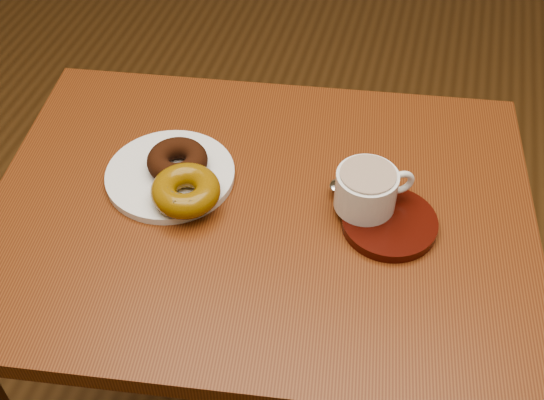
% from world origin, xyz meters
% --- Properties ---
extents(cafe_table, '(0.95, 0.76, 0.82)m').
position_xyz_m(cafe_table, '(-0.11, 0.09, 0.69)').
color(cafe_table, brown).
rests_on(cafe_table, ground).
extents(donut_plate, '(0.21, 0.21, 0.01)m').
position_xyz_m(donut_plate, '(-0.27, 0.11, 0.82)').
color(donut_plate, white).
rests_on(donut_plate, cafe_table).
extents(donut_cinnamon, '(0.13, 0.13, 0.04)m').
position_xyz_m(donut_cinnamon, '(-0.26, 0.12, 0.85)').
color(donut_cinnamon, '#32160A').
rests_on(donut_cinnamon, donut_plate).
extents(donut_caramel, '(0.14, 0.14, 0.04)m').
position_xyz_m(donut_caramel, '(-0.22, 0.06, 0.85)').
color(donut_caramel, '#865E0E').
rests_on(donut_caramel, donut_plate).
extents(saucer, '(0.19, 0.19, 0.02)m').
position_xyz_m(saucer, '(0.10, 0.09, 0.82)').
color(saucer, '#390D07').
rests_on(saucer, cafe_table).
extents(coffee_cup, '(0.12, 0.10, 0.07)m').
position_xyz_m(coffee_cup, '(0.05, 0.12, 0.87)').
color(coffee_cup, white).
rests_on(coffee_cup, saucer).
extents(teaspoon, '(0.06, 0.08, 0.01)m').
position_xyz_m(teaspoon, '(0.01, 0.14, 0.84)').
color(teaspoon, silver).
rests_on(teaspoon, saucer).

